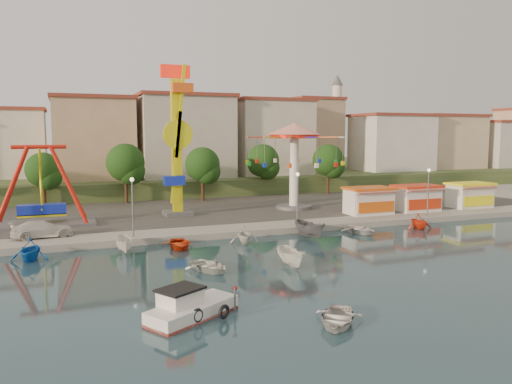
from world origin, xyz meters
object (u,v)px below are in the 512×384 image
kamikaze_tower (177,144)px  pirate_ship_ride (41,187)px  wave_swinger (294,146)px  skiff (291,257)px  cabin_motorboat (190,309)px  van (42,229)px  rowboat_a (210,266)px

kamikaze_tower → pirate_ship_ride: bearing=-176.0°
wave_swinger → skiff: size_ratio=3.20×
cabin_motorboat → skiff: (9.34, 7.48, 0.22)m
wave_swinger → skiff: wave_swinger is taller
pirate_ship_ride → van: pirate_ship_ride is taller
rowboat_a → skiff: skiff is taller
kamikaze_tower → van: kamikaze_tower is taller
kamikaze_tower → skiff: bearing=-80.8°
cabin_motorboat → skiff: 11.97m
pirate_ship_ride → wave_swinger: size_ratio=0.86×
van → pirate_ship_ride: bearing=-6.8°
pirate_ship_ride → skiff: bearing=-50.3°
skiff → wave_swinger: bearing=64.5°
skiff → van: size_ratio=0.71×
cabin_motorboat → kamikaze_tower: bearing=48.4°
wave_swinger → van: (-28.02, -7.72, -6.86)m
cabin_motorboat → rowboat_a: size_ratio=1.49×
pirate_ship_ride → kamikaze_tower: kamikaze_tower is taller
cabin_motorboat → rowboat_a: (3.42, 8.34, -0.11)m
kamikaze_tower → cabin_motorboat: (-5.77, -29.52, -8.13)m
wave_swinger → kamikaze_tower: bearing=-178.9°
kamikaze_tower → cabin_motorboat: kamikaze_tower is taller
kamikaze_tower → van: 17.21m
pirate_ship_ride → wave_swinger: wave_swinger is taller
kamikaze_tower → van: size_ratio=3.24×
kamikaze_tower → cabin_motorboat: size_ratio=3.06×
kamikaze_tower → rowboat_a: (-2.35, -21.18, -8.23)m
rowboat_a → skiff: 6.00m
pirate_ship_ride → cabin_motorboat: bearing=-74.0°
kamikaze_tower → cabin_motorboat: bearing=-101.1°
cabin_motorboat → rowboat_a: cabin_motorboat is taller
cabin_motorboat → skiff: size_ratio=1.49×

